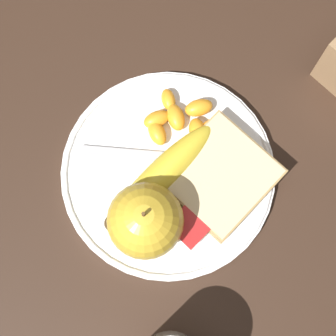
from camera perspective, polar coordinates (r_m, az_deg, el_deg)
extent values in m
plane|color=#332116|center=(0.66, 0.00, -0.64)|extent=(3.00, 3.00, 0.00)
cylinder|color=white|center=(0.65, 0.00, -0.53)|extent=(0.25, 0.25, 0.01)
torus|color=white|center=(0.65, 0.00, -0.41)|extent=(0.24, 0.24, 0.01)
sphere|color=gold|center=(0.60, -2.32, -5.37)|extent=(0.08, 0.08, 0.08)
cylinder|color=brown|center=(0.55, -2.51, -4.72)|extent=(0.00, 0.00, 0.01)
ellipsoid|color=yellow|center=(0.63, -0.73, -0.75)|extent=(0.16, 0.04, 0.03)
sphere|color=#473319|center=(0.62, -5.68, -5.57)|extent=(0.02, 0.02, 0.02)
cube|color=#AB8751|center=(0.64, 5.29, -0.82)|extent=(0.11, 0.11, 0.02)
cube|color=beige|center=(0.64, 5.29, -0.82)|extent=(0.11, 0.10, 0.02)
cube|color=#B2B2B7|center=(0.65, -3.27, 1.34)|extent=(0.09, 0.11, 0.00)
cube|color=#B2B2B7|center=(0.65, 4.72, 0.67)|extent=(0.06, 0.06, 0.00)
cube|color=white|center=(0.63, 2.54, -5.64)|extent=(0.05, 0.04, 0.02)
cube|color=#B21E1E|center=(0.62, 2.58, -5.50)|extent=(0.05, 0.04, 0.00)
ellipsoid|color=orange|center=(0.66, 0.81, 5.17)|extent=(0.03, 0.04, 0.02)
ellipsoid|color=orange|center=(0.65, -1.10, 3.59)|extent=(0.03, 0.04, 0.02)
ellipsoid|color=orange|center=(0.66, 3.15, 6.13)|extent=(0.04, 0.03, 0.02)
ellipsoid|color=orange|center=(0.65, 3.11, 3.62)|extent=(0.04, 0.04, 0.02)
ellipsoid|color=orange|center=(0.65, -1.17, 4.98)|extent=(0.04, 0.03, 0.02)
ellipsoid|color=orange|center=(0.66, 0.05, 6.97)|extent=(0.03, 0.03, 0.02)
ellipsoid|color=orange|center=(0.65, 4.64, 4.08)|extent=(0.04, 0.03, 0.02)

